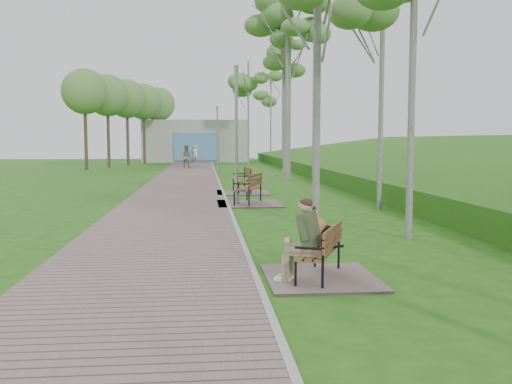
# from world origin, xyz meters

# --- Properties ---
(ground) EXTENTS (120.00, 120.00, 0.00)m
(ground) POSITION_xyz_m (0.00, 0.00, 0.00)
(ground) COLOR #1E5511
(ground) RESTS_ON ground
(walkway) EXTENTS (3.50, 67.00, 0.04)m
(walkway) POSITION_xyz_m (-1.75, 21.50, 0.02)
(walkway) COLOR #74625E
(walkway) RESTS_ON ground
(kerb) EXTENTS (0.10, 67.00, 0.05)m
(kerb) POSITION_xyz_m (0.00, 21.50, 0.03)
(kerb) COLOR #999993
(kerb) RESTS_ON ground
(embankment) EXTENTS (14.00, 70.00, 1.60)m
(embankment) POSITION_xyz_m (12.00, 20.00, 0.00)
(embankment) COLOR #3E791F
(embankment) RESTS_ON ground
(building_north) EXTENTS (10.00, 5.20, 4.00)m
(building_north) POSITION_xyz_m (-1.50, 50.97, 1.99)
(building_north) COLOR #9E9E99
(building_north) RESTS_ON ground
(bench_main) EXTENTS (1.67, 1.86, 1.46)m
(bench_main) POSITION_xyz_m (0.90, 3.16, 0.41)
(bench_main) COLOR #74625E
(bench_main) RESTS_ON ground
(bench_second) EXTENTS (2.07, 2.30, 1.27)m
(bench_second) POSITION_xyz_m (0.68, 13.40, 0.24)
(bench_second) COLOR #74625E
(bench_second) RESTS_ON ground
(bench_third) EXTENTS (2.06, 2.28, 1.26)m
(bench_third) POSITION_xyz_m (0.75, 17.40, 0.24)
(bench_third) COLOR #74625E
(bench_third) RESTS_ON ground
(lamp_post_second) EXTENTS (0.17, 0.17, 4.51)m
(lamp_post_second) POSITION_xyz_m (0.29, 13.37, 2.11)
(lamp_post_second) COLOR #909398
(lamp_post_second) RESTS_ON ground
(lamp_post_third) EXTENTS (0.17, 0.17, 4.45)m
(lamp_post_third) POSITION_xyz_m (0.22, 34.75, 2.08)
(lamp_post_third) COLOR #909398
(lamp_post_third) RESTS_ON ground
(pedestrian_near) EXTENTS (0.69, 0.54, 1.66)m
(pedestrian_near) POSITION_xyz_m (-1.49, 47.93, 0.83)
(pedestrian_near) COLOR silver
(pedestrian_near) RESTS_ON ground
(pedestrian_far) EXTENTS (1.02, 0.91, 1.74)m
(pedestrian_far) POSITION_xyz_m (-2.05, 37.35, 0.87)
(pedestrian_far) COLOR #A0968B
(pedestrian_far) RESTS_ON ground
(birch_mid_c) EXTENTS (2.90, 2.90, 10.58)m
(birch_mid_c) POSITION_xyz_m (3.57, 24.30, 8.31)
(birch_mid_c) COLOR silver
(birch_mid_c) RESTS_ON ground
(birch_far_a) EXTENTS (2.78, 2.78, 9.54)m
(birch_far_a) POSITION_xyz_m (3.75, 24.76, 7.49)
(birch_far_a) COLOR silver
(birch_far_a) RESTS_ON ground
(birch_far_b) EXTENTS (2.73, 2.73, 9.55)m
(birch_far_b) POSITION_xyz_m (3.76, 26.60, 7.50)
(birch_far_b) COLOR silver
(birch_far_b) RESTS_ON ground
(birch_far_c) EXTENTS (2.46, 2.46, 10.42)m
(birch_far_c) POSITION_xyz_m (5.35, 38.40, 8.18)
(birch_far_c) COLOR silver
(birch_far_c) RESTS_ON ground
(birch_distant_a) EXTENTS (2.95, 2.95, 8.97)m
(birch_distant_a) POSITION_xyz_m (3.02, 42.53, 7.04)
(birch_distant_a) COLOR silver
(birch_distant_a) RESTS_ON ground
(birch_distant_b) EXTENTS (2.37, 2.37, 8.72)m
(birch_distant_b) POSITION_xyz_m (5.63, 48.70, 6.85)
(birch_distant_b) COLOR silver
(birch_distant_b) RESTS_ON ground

